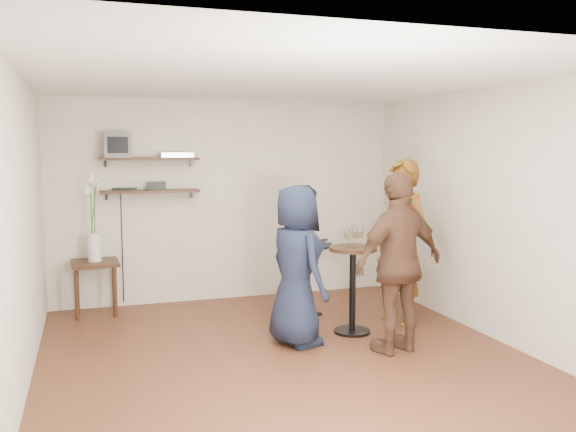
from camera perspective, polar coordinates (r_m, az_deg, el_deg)
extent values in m
cube|color=#4D2718|center=(5.91, -0.14, -13.39)|extent=(4.50, 5.00, 0.04)
cube|color=white|center=(5.60, -0.14, 12.94)|extent=(4.50, 5.00, 0.04)
cube|color=silver|center=(8.03, -5.71, 1.47)|extent=(4.50, 0.04, 2.60)
cube|color=silver|center=(3.33, 13.45, -5.52)|extent=(4.50, 0.04, 2.60)
cube|color=silver|center=(5.36, -23.88, -1.44)|extent=(0.04, 5.00, 2.60)
cube|color=silver|center=(6.66, 18.76, 0.18)|extent=(0.04, 5.00, 2.60)
cube|color=black|center=(7.70, -12.83, 5.24)|extent=(1.20, 0.25, 0.04)
cube|color=black|center=(7.72, -12.76, 2.27)|extent=(1.20, 0.25, 0.04)
cube|color=#59595B|center=(7.68, -15.70, 6.41)|extent=(0.32, 0.30, 0.30)
cube|color=silver|center=(7.74, -10.38, 5.65)|extent=(0.40, 0.24, 0.06)
cube|color=black|center=(7.72, -12.21, 2.79)|extent=(0.22, 0.10, 0.10)
cube|color=black|center=(7.75, -15.06, 2.46)|extent=(0.30, 0.05, 0.03)
cube|color=black|center=(7.61, -17.61, -4.21)|extent=(0.56, 0.56, 0.04)
cylinder|color=black|center=(7.47, -19.16, -6.98)|extent=(0.04, 0.04, 0.60)
cylinder|color=black|center=(7.47, -15.85, -6.87)|extent=(0.04, 0.04, 0.60)
cylinder|color=black|center=(7.89, -19.11, -6.28)|extent=(0.04, 0.04, 0.60)
cylinder|color=black|center=(7.89, -15.98, -6.17)|extent=(0.04, 0.04, 0.60)
cylinder|color=silver|center=(7.58, -17.66, -2.81)|extent=(0.16, 0.16, 0.33)
cylinder|color=#2B6B1E|center=(7.54, -17.89, -0.27)|extent=(0.01, 0.08, 0.61)
cone|color=white|center=(7.51, -18.29, 2.55)|extent=(0.08, 0.10, 0.13)
cylinder|color=#2B6B1E|center=(7.55, -17.64, 0.00)|extent=(0.04, 0.06, 0.68)
cone|color=white|center=(7.53, -17.51, 3.10)|extent=(0.12, 0.14, 0.14)
cylinder|color=#2B6B1E|center=(7.52, -17.76, 0.23)|extent=(0.11, 0.09, 0.74)
cone|color=white|center=(7.46, -17.87, 3.57)|extent=(0.14, 0.14, 0.14)
cylinder|color=black|center=(6.52, 6.10, -3.06)|extent=(0.51, 0.51, 0.04)
cylinder|color=black|center=(6.61, 6.06, -6.94)|extent=(0.07, 0.07, 0.87)
cylinder|color=black|center=(6.73, 6.01, -10.66)|extent=(0.39, 0.39, 0.03)
cylinder|color=silver|center=(6.47, 5.57, -2.94)|extent=(0.06, 0.06, 0.00)
cylinder|color=silver|center=(6.46, 5.57, -2.54)|extent=(0.01, 0.01, 0.09)
cylinder|color=silver|center=(6.45, 5.58, -1.69)|extent=(0.07, 0.07, 0.11)
cylinder|color=#DEC05B|center=(6.45, 5.58, -1.89)|extent=(0.06, 0.06, 0.06)
cylinder|color=silver|center=(6.52, 6.67, -2.87)|extent=(0.06, 0.06, 0.00)
cylinder|color=silver|center=(6.51, 6.68, -2.43)|extent=(0.01, 0.01, 0.10)
cylinder|color=silver|center=(6.50, 6.69, -1.50)|extent=(0.07, 0.07, 0.12)
cylinder|color=#DEC05B|center=(6.50, 6.69, -1.72)|extent=(0.07, 0.07, 0.06)
cylinder|color=silver|center=(6.58, 5.62, -2.78)|extent=(0.06, 0.06, 0.00)
cylinder|color=silver|center=(6.57, 5.62, -2.41)|extent=(0.01, 0.01, 0.08)
cylinder|color=silver|center=(6.56, 5.63, -1.60)|extent=(0.06, 0.06, 0.10)
cylinder|color=#DEC05B|center=(6.56, 5.63, -1.78)|extent=(0.06, 0.06, 0.06)
cylinder|color=silver|center=(6.56, 6.33, -2.82)|extent=(0.06, 0.06, 0.00)
cylinder|color=silver|center=(6.55, 6.34, -2.42)|extent=(0.01, 0.01, 0.09)
cylinder|color=silver|center=(6.53, 6.35, -1.56)|extent=(0.07, 0.07, 0.11)
cylinder|color=#DEC05B|center=(6.54, 6.34, -1.75)|extent=(0.06, 0.06, 0.06)
imported|color=red|center=(7.00, 10.60, -2.36)|extent=(0.62, 0.78, 1.86)
imported|color=black|center=(7.04, 1.71, -3.45)|extent=(0.93, 0.85, 1.56)
imported|color=#151B30|center=(6.12, 0.79, -4.66)|extent=(0.69, 0.89, 1.62)
imported|color=#4F3122|center=(5.98, 10.35, -4.36)|extent=(1.10, 0.66, 1.75)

